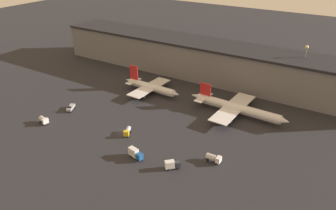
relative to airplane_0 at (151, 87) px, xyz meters
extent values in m
plane|color=#26262B|center=(12.28, -40.27, -3.31)|extent=(600.00, 600.00, 0.00)
cube|color=slate|center=(12.28, 36.07, 6.61)|extent=(189.68, 23.75, 19.84)
cube|color=black|center=(12.28, 36.07, 17.13)|extent=(189.68, 25.75, 1.20)
cylinder|color=silver|center=(0.50, -0.02, 0.17)|extent=(28.33, 4.75, 3.67)
cylinder|color=silver|center=(0.50, -0.02, -0.47)|extent=(26.90, 4.14, 3.12)
cone|color=silver|center=(15.69, -0.60, 0.17)|extent=(4.53, 3.65, 3.48)
cone|color=silver|center=(-14.88, 0.57, 0.45)|extent=(5.62, 3.33, 3.12)
cube|color=red|center=(-11.34, 0.44, 5.90)|extent=(5.15, 0.60, 7.79)
cube|color=silver|center=(-11.90, 0.46, 0.72)|extent=(4.06, 10.42, 0.24)
cube|color=silver|center=(-0.91, 0.03, -0.29)|extent=(9.16, 28.86, 0.36)
cylinder|color=gray|center=(0.24, 8.00, -1.54)|extent=(4.11, 2.17, 2.02)
cylinder|color=gray|center=(-0.37, -7.99, -1.54)|extent=(4.11, 2.17, 2.02)
cylinder|color=black|center=(10.37, -0.40, -2.49)|extent=(0.50, 0.50, 1.65)
cylinder|color=black|center=(-0.85, 1.50, -2.49)|extent=(0.50, 0.50, 1.65)
cylinder|color=black|center=(-0.97, -1.43, -2.49)|extent=(0.50, 0.50, 1.65)
cylinder|color=silver|center=(48.33, 0.87, 0.52)|extent=(40.98, 5.60, 4.03)
cylinder|color=silver|center=(48.33, 0.87, -0.19)|extent=(38.92, 4.91, 3.43)
cone|color=silver|center=(69.95, 0.04, 0.52)|extent=(4.98, 4.01, 3.83)
cone|color=silver|center=(26.51, 1.71, 0.82)|extent=(6.18, 3.66, 3.43)
cube|color=red|center=(31.18, 1.53, 5.58)|extent=(5.66, 0.62, 6.08)
cube|color=silver|center=(30.37, 1.56, 1.12)|extent=(4.51, 12.53, 0.24)
cube|color=silver|center=(46.29, 0.95, 0.02)|extent=(10.19, 34.71, 0.36)
cylinder|color=gray|center=(47.88, 10.53, -1.34)|extent=(4.52, 2.39, 2.22)
cylinder|color=gray|center=(47.14, -8.72, -1.34)|extent=(4.52, 2.39, 2.22)
cylinder|color=black|center=(62.62, 0.32, -2.40)|extent=(0.50, 0.50, 1.81)
cylinder|color=black|center=(46.35, 2.56, -2.40)|extent=(0.50, 0.50, 1.81)
cylinder|color=black|center=(46.23, -0.66, -2.40)|extent=(0.50, 0.50, 1.81)
cube|color=#195199|center=(30.60, -51.80, -1.40)|extent=(2.29, 2.39, 2.38)
cube|color=silver|center=(27.22, -51.10, -1.01)|extent=(4.30, 2.81, 3.17)
cylinder|color=black|center=(30.57, -51.00, -2.86)|extent=(0.98, 0.68, 0.90)
cylinder|color=black|center=(30.26, -52.51, -2.86)|extent=(0.98, 0.68, 0.90)
cylinder|color=black|center=(26.56, -50.18, -2.86)|extent=(0.98, 0.68, 0.90)
cylinder|color=black|center=(26.25, -51.69, -2.86)|extent=(0.98, 0.68, 0.90)
cube|color=#9EA3A8|center=(-21.75, -36.63, -2.00)|extent=(4.90, 6.64, 1.18)
cube|color=black|center=(-21.03, -38.03, -1.01)|extent=(1.75, 1.36, 0.80)
cylinder|color=black|center=(-20.07, -38.02, -2.86)|extent=(0.92, 1.06, 0.90)
cylinder|color=black|center=(-21.60, -38.81, -2.86)|extent=(0.92, 1.06, 0.90)
cylinder|color=black|center=(-21.90, -34.45, -2.86)|extent=(0.92, 1.06, 0.90)
cylinder|color=black|center=(-23.43, -35.23, -2.86)|extent=(0.92, 1.06, 0.90)
cube|color=#282D38|center=(44.79, -48.03, -1.56)|extent=(2.64, 2.63, 2.05)
cube|color=silver|center=(42.70, -50.17, -1.22)|extent=(3.88, 3.90, 2.74)
cylinder|color=black|center=(44.12, -47.61, -2.86)|extent=(1.00, 1.01, 0.90)
cylinder|color=black|center=(45.23, -48.69, -2.86)|extent=(1.00, 1.01, 0.90)
cylinder|color=black|center=(41.64, -50.14, -2.86)|extent=(1.00, 1.01, 0.90)
cylinder|color=black|center=(42.75, -51.23, -2.86)|extent=(1.00, 1.01, 0.90)
cube|color=white|center=(-20.64, -52.54, -1.43)|extent=(1.84, 2.80, 2.33)
cylinder|color=#B7B7BC|center=(-23.14, -52.04, -1.43)|extent=(3.42, 2.87, 2.33)
cylinder|color=black|center=(-20.65, -51.55, -2.86)|extent=(1.01, 0.81, 0.90)
cylinder|color=black|center=(-21.03, -53.45, -2.86)|extent=(1.01, 0.81, 0.90)
cylinder|color=black|center=(-23.70, -50.94, -2.86)|extent=(1.01, 0.81, 0.90)
cylinder|color=black|center=(-24.08, -52.84, -2.86)|extent=(1.01, 0.81, 0.90)
cube|color=gold|center=(16.17, -41.58, -1.53)|extent=(2.62, 2.35, 2.13)
cylinder|color=#B7B7BC|center=(14.93, -38.87, -1.62)|extent=(3.23, 4.03, 1.94)
cylinder|color=black|center=(16.81, -41.04, -2.86)|extent=(0.86, 1.04, 0.90)
cylinder|color=black|center=(15.35, -41.71, -2.86)|extent=(0.86, 1.04, 0.90)
cylinder|color=black|center=(15.29, -37.71, -2.86)|extent=(0.86, 1.04, 0.90)
cylinder|color=black|center=(13.83, -38.38, -2.86)|extent=(0.86, 1.04, 0.90)
cube|color=white|center=(56.27, -37.97, -1.52)|extent=(1.63, 2.55, 2.15)
cylinder|color=#B7B7BC|center=(53.27, -37.99, -1.45)|extent=(3.58, 2.30, 2.28)
cylinder|color=black|center=(56.04, -37.02, -2.86)|extent=(0.90, 0.64, 0.90)
cylinder|color=black|center=(56.05, -38.92, -2.86)|extent=(0.90, 0.64, 0.90)
cylinder|color=black|center=(52.36, -37.05, -2.86)|extent=(0.90, 0.64, 0.90)
cylinder|color=black|center=(52.37, -38.95, -2.86)|extent=(0.90, 0.64, 0.90)
cylinder|color=slate|center=(-44.23, 38.35, 6.47)|extent=(0.70, 0.70, 19.56)
sphere|color=beige|center=(-44.23, 38.35, 16.85)|extent=(1.80, 1.80, 1.80)
cylinder|color=slate|center=(67.62, 38.35, 9.54)|extent=(0.70, 0.70, 25.71)
sphere|color=beige|center=(67.62, 38.35, 23.00)|extent=(1.80, 1.80, 1.80)
camera|label=1|loc=(92.06, -130.70, 71.02)|focal=35.00mm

